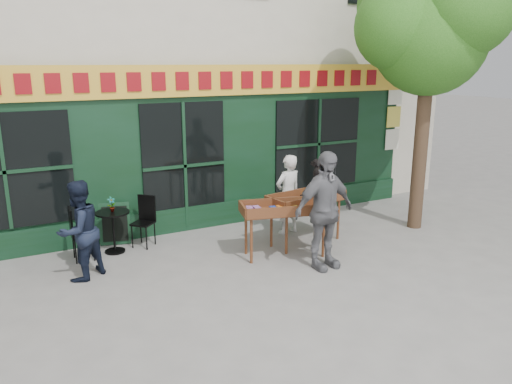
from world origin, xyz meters
The scene contains 13 objects.
ground centered at (0.00, 0.00, 0.00)m, with size 80.00×80.00×0.00m, color slate.
street_tree centered at (4.34, 0.36, 4.11)m, with size 3.05×2.90×5.60m.
book_cart_center centered at (1.75, 0.57, 0.82)m, with size 1.58×0.83×0.99m.
dog centered at (2.10, 0.52, 1.29)m, with size 0.34×0.60×0.60m, color black, non-canonical shape.
woman centered at (1.75, 1.22, 0.80)m, with size 0.58×0.38×1.60m, color silver.
book_cart_right centered at (1.06, 0.20, 0.82)m, with size 1.61×0.98×0.99m.
man_right centered at (1.36, -0.55, 0.99)m, with size 1.16×0.48×1.98m, color slate.
bistro_table centered at (-1.58, 1.76, 0.54)m, with size 0.60×0.60×0.76m.
bistro_chair_left centered at (-2.22, 1.67, 0.56)m, with size 0.37×0.37×0.95m.
bistro_chair_right centered at (-0.96, 1.87, 0.56)m, with size 0.51×0.51×0.95m.
potted_plant centered at (-1.58, 1.76, 0.90)m, with size 0.15×0.10×0.28m, color gray.
man_left centered at (-2.28, 0.86, 0.80)m, with size 0.78×0.61×1.60m, color black.
chalkboard centered at (-1.46, 2.19, 0.40)m, with size 0.59×0.32×0.79m.
Camera 1 is at (-3.27, -6.95, 3.35)m, focal length 35.00 mm.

